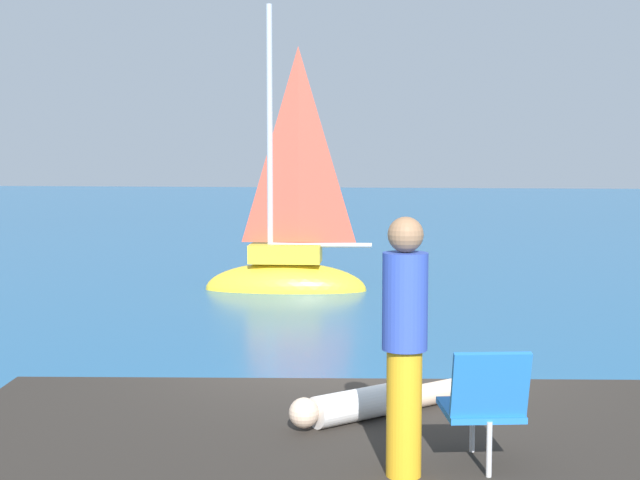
{
  "coord_description": "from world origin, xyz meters",
  "views": [
    {
      "loc": [
        0.81,
        -8.76,
        3.01
      ],
      "look_at": [
        -1.53,
        8.39,
        1.38
      ],
      "focal_mm": 49.22,
      "sensor_mm": 36.0,
      "label": 1
    }
  ],
  "objects_px": {
    "person_sunbather": "(378,401)",
    "person_standing": "(405,339)",
    "sailboat_near": "(286,273)",
    "beach_chair": "(484,401)"
  },
  "relations": [
    {
      "from": "person_sunbather",
      "to": "person_standing",
      "type": "xyz_separation_m",
      "value": [
        0.25,
        -1.24,
        0.75
      ]
    },
    {
      "from": "sailboat_near",
      "to": "person_sunbather",
      "type": "height_order",
      "value": "sailboat_near"
    },
    {
      "from": "person_sunbather",
      "to": "beach_chair",
      "type": "bearing_deg",
      "value": -96.92
    },
    {
      "from": "person_standing",
      "to": "beach_chair",
      "type": "bearing_deg",
      "value": 108.7
    },
    {
      "from": "person_sunbather",
      "to": "beach_chair",
      "type": "xyz_separation_m",
      "value": [
        0.75,
        -1.05,
        0.33
      ]
    },
    {
      "from": "beach_chair",
      "to": "person_sunbather",
      "type": "bearing_deg",
      "value": 24.78
    },
    {
      "from": "sailboat_near",
      "to": "beach_chair",
      "type": "xyz_separation_m",
      "value": [
        3.73,
        -14.0,
        1.09
      ]
    },
    {
      "from": "sailboat_near",
      "to": "person_sunbather",
      "type": "xyz_separation_m",
      "value": [
        2.99,
        -12.95,
        0.76
      ]
    },
    {
      "from": "sailboat_near",
      "to": "beach_chair",
      "type": "height_order",
      "value": "sailboat_near"
    },
    {
      "from": "sailboat_near",
      "to": "beach_chair",
      "type": "bearing_deg",
      "value": 101.25
    }
  ]
}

